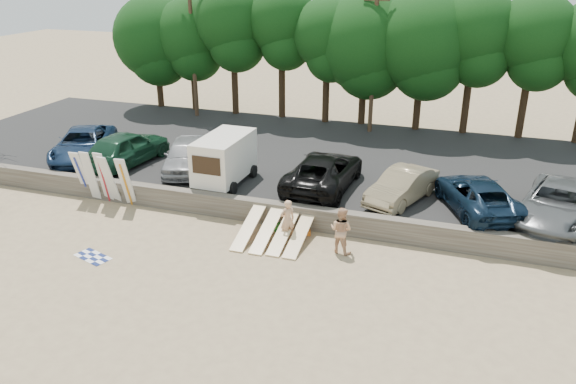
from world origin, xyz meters
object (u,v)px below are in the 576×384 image
Objects in this scene: beachgoer_b at (341,230)px; cooler at (279,227)px; car_1 at (126,148)px; car_5 at (478,195)px; car_6 at (558,204)px; car_4 at (402,186)px; beachgoer_a at (287,220)px; box_trailer at (224,157)px; car_3 at (324,171)px; car_2 at (186,155)px; car_0 at (83,144)px.

beachgoer_b reaches higher than cooler.
car_5 is (17.49, -0.41, -0.18)m from car_1.
car_6 is 14.97× the size of cooler.
beachgoer_a is at bearing -115.59° from car_4.
car_5 is (11.50, 0.43, -0.58)m from box_trailer.
car_3 is at bearing -168.02° from car_6.
car_2 is 0.83× the size of car_6.
beachgoer_a is (6.90, -4.35, -0.63)m from car_2.
car_1 is (-5.99, 0.84, -0.41)m from box_trailer.
car_4 is at bearing -24.87° from car_5.
car_1 is at bearing 164.38° from car_2.
car_5 is at bearing -24.12° from car_0.
box_trailer reaches higher than car_1.
car_5 is at bearing -21.05° from car_2.
car_1 is at bearing -160.37° from car_4.
car_6 is (6.30, -0.10, 0.08)m from car_4.
car_2 reaches higher than car_5.
cooler is (9.65, -3.55, -1.44)m from car_1.
car_6 is at bearing 20.06° from car_4.
car_1 reaches higher than car_5.
car_1 is 10.60m from car_3.
car_0 is 0.98× the size of car_3.
beachgoer_b is (-4.92, -4.11, -0.48)m from car_5.
car_6 reaches higher than car_5.
car_5 is 6.43m from beachgoer_b.
car_1 is at bearing 173.17° from box_trailer.
beachgoer_a is at bearing -40.89° from car_0.
car_6 is 11.02m from beachgoer_a.
beachgoer_b is 4.97× the size of cooler.
car_2 is at bearing -75.56° from beachgoer_a.
car_2 reaches higher than beachgoer_b.
car_0 is 3.02× the size of beachgoer_b.
box_trailer is at bearing 152.74° from cooler.
car_1 reaches higher than cooler.
car_5 is at bearing 3.26° from box_trailer.
car_1 reaches higher than beachgoer_a.
cooler is (-4.66, -3.21, -1.26)m from car_4.
car_0 is at bearing 162.12° from car_2.
car_3 is 4.35m from beachgoer_a.
beachgoer_a is 1.13m from cooler.
beachgoer_b is (-8.03, -4.08, -0.55)m from car_6.
car_1 reaches higher than car_2.
car_0 is 23.35m from car_6.
car_0 is (-8.72, 0.93, -0.52)m from box_trailer.
car_6 is at bearing 156.52° from beachgoer_a.
car_4 reaches higher than beachgoer_b.
car_0 is 1.20× the size of car_2.
car_1 is 0.93× the size of car_6.
car_3 is 1.03× the size of car_6.
box_trailer reaches higher than car_6.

